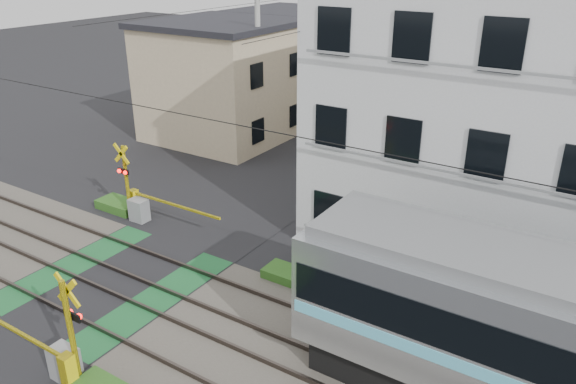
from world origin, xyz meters
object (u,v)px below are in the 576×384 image
Objects in this scene: crossing_signal_far at (138,203)px; pedestrian at (447,73)px; crossing_signal_near at (64,358)px; apartment_block at (482,111)px.

crossing_signal_far reaches higher than pedestrian.
apartment_block is at bearing 65.78° from crossing_signal_near.
apartment_block is (11.09, 5.84, 3.94)m from crossing_signal_far.
apartment_block is 5.66× the size of pedestrian.
apartment_block reaches higher than crossing_signal_near.
crossing_signal_far is 2.63× the size of pedestrian.
apartment_block is (5.91, 13.15, 3.94)m from crossing_signal_near.
crossing_signal_near is 37.30m from pedestrian.
crossing_signal_near is 8.95m from crossing_signal_far.
crossing_signal_near is at bearing -54.71° from crossing_signal_far.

